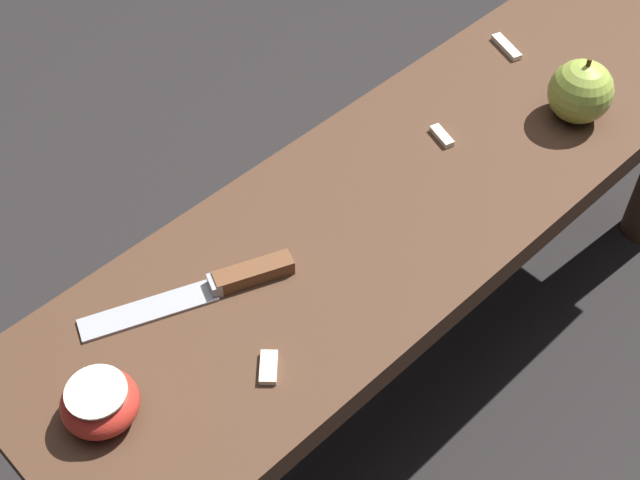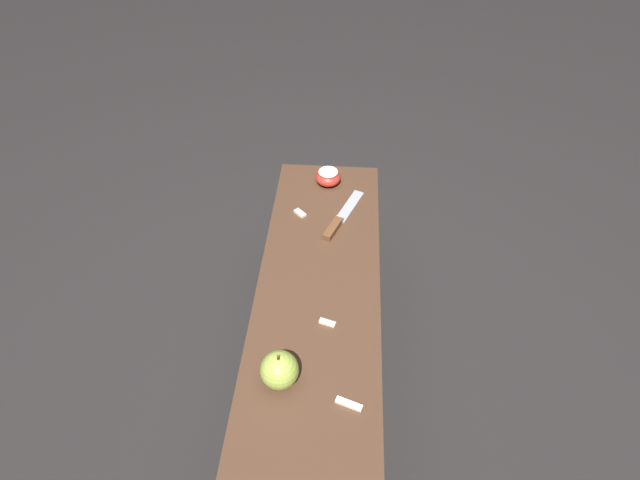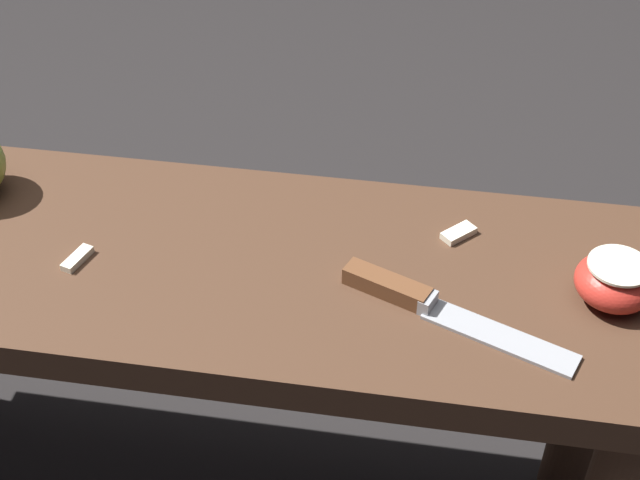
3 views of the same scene
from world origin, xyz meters
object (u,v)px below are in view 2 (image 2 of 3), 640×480
wooden_bench (317,330)px  apple_cut (329,177)px  knife (338,221)px  apple_whole (280,370)px

wooden_bench → apple_cut: apple_cut is taller
knife → apple_cut: 0.20m
apple_whole → apple_cut: apple_whole is taller
wooden_bench → apple_cut: size_ratio=15.01×
wooden_bench → knife: size_ratio=5.00×
wooden_bench → apple_cut: bearing=179.5°
wooden_bench → apple_whole: 0.27m
knife → apple_cut: size_ratio=3.00×
knife → apple_cut: bearing=33.0°
wooden_bench → apple_whole: apple_whole is taller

